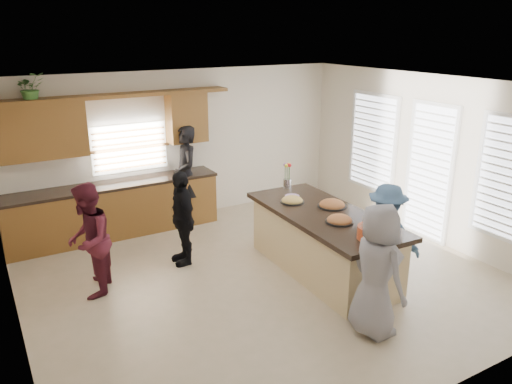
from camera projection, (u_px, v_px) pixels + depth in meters
floor at (263, 277)px, 7.37m from camera, size 6.50×6.50×0.00m
room_shell at (264, 152)px, 6.77m from camera, size 6.52×6.02×2.81m
back_cabinetry at (110, 186)px, 8.63m from camera, size 4.08×0.66×2.46m
right_wall_glazing at (432, 163)px, 8.38m from camera, size 0.06×4.00×2.25m
island at (323, 244)px, 7.41m from camera, size 1.24×2.74×0.95m
platter_front at (340, 220)px, 6.88m from camera, size 0.39×0.39×0.16m
platter_mid at (332, 205)px, 7.48m from camera, size 0.43×0.43×0.17m
platter_back at (292, 201)px, 7.67m from camera, size 0.36×0.36×0.15m
salad_bowl at (373, 232)px, 6.33m from camera, size 0.39×0.39×0.17m
clear_cup at (390, 227)px, 6.63m from camera, size 0.07×0.07×0.09m
plate_stack at (292, 197)px, 7.84m from camera, size 0.23×0.23×0.05m
flower_vase at (287, 176)px, 8.29m from camera, size 0.14×0.14×0.43m
potted_plant at (30, 88)px, 7.67m from camera, size 0.50×0.46×0.46m
woman_left_back at (186, 176)px, 9.17m from camera, size 0.53×0.73×1.84m
woman_left_mid at (89, 240)px, 6.69m from camera, size 0.86×0.94×1.59m
woman_left_front at (182, 218)px, 7.63m from camera, size 0.44×0.90×1.49m
woman_right_back at (386, 234)px, 7.02m from camera, size 0.98×1.10×1.48m
woman_right_front at (377, 271)px, 5.80m from camera, size 0.53×0.81×1.64m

